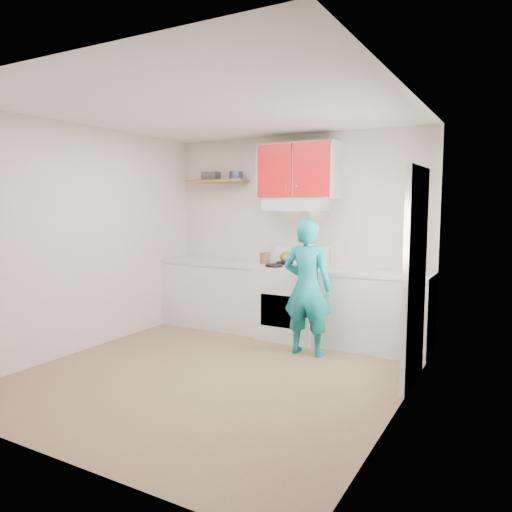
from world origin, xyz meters
The scene contains 21 objects.
floor centered at (0.00, 0.00, 0.00)m, with size 3.80×3.80×0.00m, color brown.
ceiling centered at (0.00, 0.00, 2.60)m, with size 3.60×3.80×0.04m, color white.
back_wall centered at (0.00, 1.90, 1.30)m, with size 3.60×0.04×2.60m, color beige.
front_wall centered at (0.00, -1.90, 1.30)m, with size 3.60×0.04×2.60m, color beige.
left_wall centered at (-1.80, 0.00, 1.30)m, with size 0.04×3.80×2.60m, color beige.
right_wall centered at (1.80, 0.00, 1.30)m, with size 0.04×3.80×2.60m, color beige.
door centered at (1.78, 0.70, 1.02)m, with size 0.05×0.85×2.05m, color white.
door_glass centered at (1.75, 0.70, 1.45)m, with size 0.01×0.55×0.95m, color white.
counter_left centered at (-1.04, 1.60, 0.45)m, with size 1.52×0.60×0.90m, color silver.
counter_right centered at (1.14, 1.60, 0.45)m, with size 1.32×0.60×0.90m, color silver.
stove centered at (0.10, 1.57, 0.46)m, with size 0.76×0.65×0.92m, color white.
range_hood centered at (0.10, 1.68, 1.70)m, with size 0.76×0.44×0.15m, color silver.
upper_cabinets centered at (0.10, 1.73, 2.12)m, with size 1.02×0.33×0.70m, color red.
shelf centered at (-1.15, 1.75, 2.02)m, with size 0.90×0.30×0.04m, color brown.
books centered at (-1.25, 1.75, 2.09)m, with size 0.22×0.16×0.11m, color #3F383D.
tin centered at (-0.83, 1.74, 2.09)m, with size 0.18×0.18×0.11m, color #333D4C.
kettle centered at (-0.07, 1.80, 1.00)m, with size 0.20×0.20×0.17m, color olive.
crock centered at (-0.32, 1.63, 0.98)m, with size 0.14×0.14×0.17m, color brown.
cutting_board centered at (0.94, 1.51, 0.91)m, with size 0.32×0.24×0.02m, color olive.
silicone_mat centered at (1.56, 1.57, 0.90)m, with size 0.32×0.26×0.01m, color red.
person centered at (0.54, 1.03, 0.77)m, with size 0.56×0.37×1.54m, color #0E7C81.
Camera 1 is at (2.66, -3.94, 1.71)m, focal length 33.95 mm.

